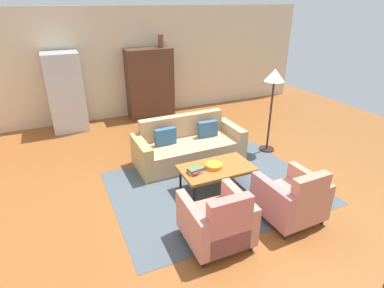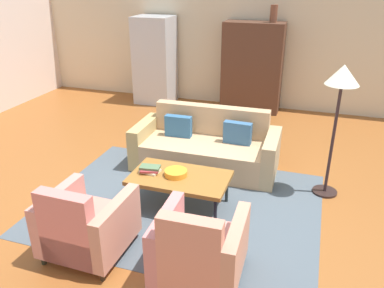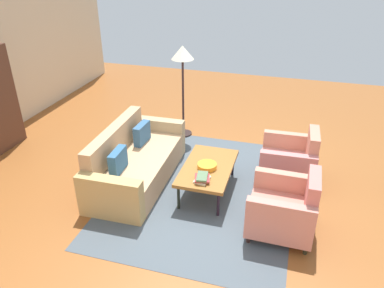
{
  "view_description": "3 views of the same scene",
  "coord_description": "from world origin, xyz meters",
  "px_view_note": "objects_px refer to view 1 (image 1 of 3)",
  "views": [
    {
      "loc": [
        -2.26,
        -3.98,
        2.93
      ],
      "look_at": [
        -0.25,
        0.47,
        0.66
      ],
      "focal_mm": 29.22,
      "sensor_mm": 36.0,
      "label": 1
    },
    {
      "loc": [
        1.41,
        -3.98,
        2.72
      ],
      "look_at": [
        0.01,
        0.24,
        0.74
      ],
      "focal_mm": 36.56,
      "sensor_mm": 36.0,
      "label": 2
    },
    {
      "loc": [
        -4.56,
        -1.12,
        3.25
      ],
      "look_at": [
        -0.01,
        0.19,
        0.74
      ],
      "focal_mm": 34.99,
      "sensor_mm": 36.0,
      "label": 3
    }
  ],
  "objects_px": {
    "coffee_table": "(216,169)",
    "refrigerator": "(66,92)",
    "couch": "(188,146)",
    "cabinet": "(150,83)",
    "book_stack": "(196,170)",
    "armchair_left": "(218,223)",
    "fruit_bowl": "(214,166)",
    "vase_tall": "(161,41)",
    "floor_lamp": "(274,83)",
    "armchair_right": "(293,200)"
  },
  "relations": [
    {
      "from": "coffee_table",
      "to": "vase_tall",
      "type": "bearing_deg",
      "value": 83.05
    },
    {
      "from": "fruit_bowl",
      "to": "vase_tall",
      "type": "height_order",
      "value": "vase_tall"
    },
    {
      "from": "couch",
      "to": "cabinet",
      "type": "height_order",
      "value": "cabinet"
    },
    {
      "from": "coffee_table",
      "to": "refrigerator",
      "type": "xyz_separation_m",
      "value": [
        -1.97,
        3.89,
        0.53
      ]
    },
    {
      "from": "cabinet",
      "to": "floor_lamp",
      "type": "distance_m",
      "value": 3.51
    },
    {
      "from": "cabinet",
      "to": "coffee_table",
      "type": "bearing_deg",
      "value": -91.96
    },
    {
      "from": "book_stack",
      "to": "floor_lamp",
      "type": "xyz_separation_m",
      "value": [
        2.11,
        0.92,
        0.98
      ]
    },
    {
      "from": "book_stack",
      "to": "couch",
      "type": "bearing_deg",
      "value": 72.32
    },
    {
      "from": "armchair_left",
      "to": "vase_tall",
      "type": "bearing_deg",
      "value": 79.08
    },
    {
      "from": "book_stack",
      "to": "coffee_table",
      "type": "bearing_deg",
      "value": 2.26
    },
    {
      "from": "cabinet",
      "to": "floor_lamp",
      "type": "relative_size",
      "value": 1.05
    },
    {
      "from": "armchair_right",
      "to": "cabinet",
      "type": "height_order",
      "value": "cabinet"
    },
    {
      "from": "book_stack",
      "to": "armchair_right",
      "type": "bearing_deg",
      "value": -49.41
    },
    {
      "from": "coffee_table",
      "to": "book_stack",
      "type": "distance_m",
      "value": 0.39
    },
    {
      "from": "book_stack",
      "to": "cabinet",
      "type": "relative_size",
      "value": 0.15
    },
    {
      "from": "coffee_table",
      "to": "cabinet",
      "type": "relative_size",
      "value": 0.67
    },
    {
      "from": "coffee_table",
      "to": "book_stack",
      "type": "relative_size",
      "value": 4.53
    },
    {
      "from": "armchair_left",
      "to": "book_stack",
      "type": "relative_size",
      "value": 3.32
    },
    {
      "from": "armchair_left",
      "to": "refrigerator",
      "type": "distance_m",
      "value": 5.27
    },
    {
      "from": "refrigerator",
      "to": "coffee_table",
      "type": "bearing_deg",
      "value": -63.09
    },
    {
      "from": "cabinet",
      "to": "floor_lamp",
      "type": "xyz_separation_m",
      "value": [
        1.59,
        -3.09,
        0.54
      ]
    },
    {
      "from": "armchair_right",
      "to": "vase_tall",
      "type": "distance_m",
      "value": 5.41
    },
    {
      "from": "armchair_right",
      "to": "floor_lamp",
      "type": "relative_size",
      "value": 0.51
    },
    {
      "from": "armchair_right",
      "to": "cabinet",
      "type": "xyz_separation_m",
      "value": [
        -0.47,
        5.16,
        0.56
      ]
    },
    {
      "from": "vase_tall",
      "to": "armchair_left",
      "type": "bearing_deg",
      "value": -101.91
    },
    {
      "from": "book_stack",
      "to": "floor_lamp",
      "type": "relative_size",
      "value": 0.15
    },
    {
      "from": "armchair_left",
      "to": "refrigerator",
      "type": "height_order",
      "value": "refrigerator"
    },
    {
      "from": "armchair_right",
      "to": "vase_tall",
      "type": "relative_size",
      "value": 2.7
    },
    {
      "from": "vase_tall",
      "to": "cabinet",
      "type": "bearing_deg",
      "value": 179.23
    },
    {
      "from": "armchair_right",
      "to": "fruit_bowl",
      "type": "height_order",
      "value": "armchair_right"
    },
    {
      "from": "refrigerator",
      "to": "fruit_bowl",
      "type": "bearing_deg",
      "value": -63.67
    },
    {
      "from": "vase_tall",
      "to": "floor_lamp",
      "type": "distance_m",
      "value": 3.36
    },
    {
      "from": "coffee_table",
      "to": "fruit_bowl",
      "type": "distance_m",
      "value": 0.09
    },
    {
      "from": "armchair_left",
      "to": "coffee_table",
      "type": "bearing_deg",
      "value": 63.72
    },
    {
      "from": "vase_tall",
      "to": "refrigerator",
      "type": "xyz_separation_m",
      "value": [
        -2.46,
        -0.1,
        -1.04
      ]
    },
    {
      "from": "book_stack",
      "to": "refrigerator",
      "type": "bearing_deg",
      "value": 112.15
    },
    {
      "from": "coffee_table",
      "to": "book_stack",
      "type": "xyz_separation_m",
      "value": [
        -0.38,
        -0.02,
        0.08
      ]
    },
    {
      "from": "armchair_left",
      "to": "cabinet",
      "type": "height_order",
      "value": "cabinet"
    },
    {
      "from": "fruit_bowl",
      "to": "cabinet",
      "type": "xyz_separation_m",
      "value": [
        0.19,
        4.0,
        0.44
      ]
    },
    {
      "from": "fruit_bowl",
      "to": "cabinet",
      "type": "height_order",
      "value": "cabinet"
    },
    {
      "from": "couch",
      "to": "floor_lamp",
      "type": "distance_m",
      "value": 2.1
    },
    {
      "from": "armchair_right",
      "to": "cabinet",
      "type": "bearing_deg",
      "value": 93.52
    },
    {
      "from": "fruit_bowl",
      "to": "couch",
      "type": "bearing_deg",
      "value": 87.7
    },
    {
      "from": "armchair_left",
      "to": "floor_lamp",
      "type": "xyz_separation_m",
      "value": [
        2.33,
        2.07,
        1.1
      ]
    },
    {
      "from": "fruit_bowl",
      "to": "refrigerator",
      "type": "height_order",
      "value": "refrigerator"
    },
    {
      "from": "book_stack",
      "to": "vase_tall",
      "type": "height_order",
      "value": "vase_tall"
    },
    {
      "from": "couch",
      "to": "armchair_left",
      "type": "height_order",
      "value": "armchair_left"
    },
    {
      "from": "vase_tall",
      "to": "fruit_bowl",
      "type": "bearing_deg",
      "value": -97.65
    },
    {
      "from": "armchair_left",
      "to": "book_stack",
      "type": "height_order",
      "value": "armchair_left"
    },
    {
      "from": "fruit_bowl",
      "to": "armchair_right",
      "type": "bearing_deg",
      "value": -60.83
    }
  ]
}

